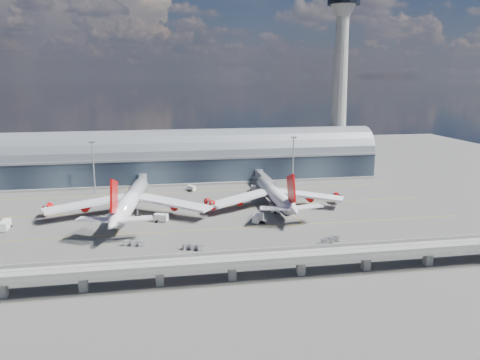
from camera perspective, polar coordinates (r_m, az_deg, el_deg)
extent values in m
plane|color=#474744|center=(185.19, -3.70, -5.06)|extent=(500.00, 500.00, 0.00)
cube|color=gold|center=(175.74, -3.32, -6.03)|extent=(200.00, 0.25, 0.01)
cube|color=gold|center=(204.25, -4.34, -3.39)|extent=(200.00, 0.25, 0.01)
cube|color=gold|center=(233.13, -5.09, -1.40)|extent=(200.00, 0.25, 0.01)
cube|color=gold|center=(213.55, -14.01, -3.02)|extent=(0.25, 80.00, 0.01)
cube|color=gold|center=(219.78, 4.51, -2.24)|extent=(0.25, 80.00, 0.01)
cube|color=#1F2734|center=(258.91, -5.68, 1.57)|extent=(200.00, 28.00, 14.00)
cylinder|color=slate|center=(257.69, -5.71, 3.10)|extent=(200.00, 28.00, 28.00)
cube|color=gray|center=(243.92, -5.45, 2.58)|extent=(200.00, 1.00, 1.20)
cube|color=gray|center=(260.19, -5.65, 0.19)|extent=(200.00, 30.00, 1.20)
cube|color=gray|center=(283.55, 11.64, 1.71)|extent=(18.00, 18.00, 8.00)
cone|color=gray|center=(279.00, 12.01, 10.01)|extent=(10.00, 10.00, 90.00)
cone|color=gray|center=(281.14, 12.47, 19.62)|extent=(16.00, 16.00, 8.00)
cylinder|color=black|center=(281.83, 12.52, 20.63)|extent=(18.00, 18.00, 5.00)
cube|color=gray|center=(132.02, -0.98, -9.88)|extent=(220.00, 8.50, 1.20)
cube|color=gray|center=(127.95, -0.69, -10.10)|extent=(220.00, 0.40, 1.20)
cube|color=gray|center=(135.28, -1.25, -8.82)|extent=(220.00, 0.40, 1.20)
cube|color=gray|center=(130.40, -0.87, -9.87)|extent=(220.00, 0.12, 0.12)
cube|color=gray|center=(133.14, -1.08, -9.38)|extent=(220.00, 0.12, 0.12)
cube|color=gray|center=(137.93, -26.98, -11.66)|extent=(2.20, 2.20, 5.00)
cube|color=gray|center=(133.40, -18.57, -11.72)|extent=(2.20, 2.20, 5.00)
cube|color=gray|center=(131.78, -9.77, -11.53)|extent=(2.20, 2.20, 5.00)
cube|color=gray|center=(133.19, -0.97, -11.08)|extent=(2.20, 2.20, 5.00)
cube|color=gray|center=(137.52, 7.42, -10.40)|extent=(2.20, 2.20, 5.00)
cube|color=gray|center=(144.51, 15.12, -9.59)|extent=(2.20, 2.20, 5.00)
cube|color=gray|center=(153.80, 21.96, -8.72)|extent=(2.20, 2.20, 5.00)
cylinder|color=gray|center=(236.57, -17.42, 1.38)|extent=(0.70, 0.70, 25.00)
cube|color=gray|center=(234.58, -17.62, 4.42)|extent=(3.00, 0.40, 1.00)
cylinder|color=gray|center=(244.59, 6.50, 2.22)|extent=(0.70, 0.70, 25.00)
cube|color=gray|center=(242.67, 6.57, 5.17)|extent=(3.00, 0.40, 1.00)
cylinder|color=white|center=(196.57, -13.20, -2.38)|extent=(13.42, 55.30, 6.62)
cone|color=white|center=(225.83, -11.87, -0.40)|extent=(7.60, 9.04, 6.62)
cone|color=white|center=(165.59, -15.17, -4.99)|extent=(8.12, 13.15, 6.62)
cube|color=#B70807|center=(166.32, -15.11, -1.98)|extent=(2.26, 12.37, 13.71)
cube|color=white|center=(198.67, -18.22, -2.78)|extent=(34.14, 19.61, 2.68)
cube|color=white|center=(192.43, -8.21, -2.75)|extent=(32.05, 25.99, 2.68)
cylinder|color=#B70807|center=(201.24, -18.21, -3.13)|extent=(3.93, 5.55, 3.31)
cylinder|color=#B70807|center=(205.85, -22.36, -3.11)|extent=(3.93, 5.55, 3.31)
cylinder|color=#B70807|center=(194.86, -7.95, -3.12)|extent=(3.93, 5.55, 3.31)
cylinder|color=#B70807|center=(194.10, -3.41, -3.08)|extent=(3.93, 5.55, 3.31)
cylinder|color=gray|center=(216.23, -12.26, -2.32)|extent=(0.52, 0.52, 3.11)
cylinder|color=gray|center=(194.56, -14.30, -4.08)|extent=(0.62, 0.62, 3.11)
cylinder|color=gray|center=(193.36, -12.38, -4.09)|extent=(0.62, 0.62, 3.11)
cylinder|color=black|center=(194.84, -14.29, -4.36)|extent=(2.45, 1.82, 1.55)
cylinder|color=black|center=(193.64, -12.36, -4.37)|extent=(2.45, 1.82, 1.55)
cylinder|color=white|center=(204.72, 4.22, -1.68)|extent=(5.69, 47.11, 5.65)
cone|color=white|center=(229.76, 2.60, -0.09)|extent=(5.66, 7.80, 5.65)
cone|color=white|center=(178.08, 6.47, -3.64)|extent=(5.66, 11.69, 5.65)
cube|color=#B70807|center=(178.90, 6.27, -1.11)|extent=(0.69, 11.65, 12.90)
cube|color=white|center=(199.92, 0.11, -2.23)|extent=(29.61, 20.65, 2.41)
cube|color=white|center=(207.33, 8.44, -1.83)|extent=(29.59, 20.69, 2.41)
cylinder|color=black|center=(205.10, 4.21, -2.10)|extent=(4.84, 42.28, 4.80)
cylinder|color=#B70807|center=(202.12, -0.15, -2.58)|extent=(3.12, 4.87, 3.12)
cylinder|color=#B70807|center=(200.31, -3.97, -2.75)|extent=(3.12, 4.87, 3.12)
cylinder|color=#B70807|center=(209.72, 8.41, -2.16)|extent=(3.12, 4.87, 3.12)
cylinder|color=#B70807|center=(214.33, 11.85, -1.97)|extent=(3.12, 4.87, 3.12)
cylinder|color=gray|center=(221.40, 3.15, -1.72)|extent=(0.49, 0.49, 2.92)
cylinder|color=gray|center=(201.43, 3.61, -3.17)|extent=(0.58, 0.58, 2.92)
cylinder|color=gray|center=(202.96, 5.33, -3.08)|extent=(0.58, 0.58, 2.92)
cylinder|color=black|center=(201.68, 3.61, -3.42)|extent=(2.14, 1.46, 1.46)
cylinder|color=black|center=(203.21, 5.32, -3.33)|extent=(2.14, 1.46, 1.46)
cube|color=gray|center=(233.24, -11.88, -0.30)|extent=(3.00, 24.00, 3.00)
cube|color=gray|center=(221.55, -11.96, -0.98)|extent=(3.60, 3.60, 3.40)
cylinder|color=gray|center=(244.96, -11.81, 0.31)|extent=(4.40, 4.40, 4.00)
cylinder|color=gray|center=(222.37, -11.92, -1.85)|extent=(0.50, 0.50, 3.40)
cylinder|color=black|center=(222.70, -11.91, -2.19)|extent=(1.40, 0.80, 0.80)
cube|color=gray|center=(237.18, 3.05, 0.16)|extent=(3.00, 28.00, 3.00)
cube|color=gray|center=(223.90, 3.87, -0.59)|extent=(3.60, 3.60, 3.40)
cylinder|color=gray|center=(250.53, 2.33, 0.84)|extent=(4.40, 4.40, 4.00)
cylinder|color=gray|center=(224.72, 3.85, -1.46)|extent=(0.50, 0.50, 3.40)
cylinder|color=black|center=(225.05, 3.85, -1.79)|extent=(1.40, 0.80, 0.80)
cube|color=silver|center=(195.24, -26.71, -4.92)|extent=(2.99, 8.12, 2.98)
cylinder|color=black|center=(197.92, -26.43, -5.06)|extent=(2.90, 1.16, 1.03)
cylinder|color=black|center=(193.31, -26.91, -5.51)|extent=(2.90, 1.16, 1.03)
cube|color=silver|center=(186.79, -9.60, -4.52)|extent=(5.76, 4.22, 2.72)
cylinder|color=black|center=(187.76, -9.11, -4.80)|extent=(1.87, 2.78, 0.94)
cylinder|color=black|center=(186.53, -10.06, -4.95)|extent=(1.87, 2.78, 0.94)
cube|color=silver|center=(196.92, 4.99, -3.52)|extent=(8.21, 2.90, 2.62)
cylinder|color=black|center=(198.09, 5.69, -3.78)|extent=(1.09, 2.58, 0.91)
cylinder|color=black|center=(196.43, 4.27, -3.90)|extent=(1.09, 2.58, 0.91)
cube|color=silver|center=(183.42, 2.18, -4.66)|extent=(5.65, 6.60, 2.75)
cylinder|color=black|center=(185.10, 1.71, -4.89)|extent=(2.72, 2.30, 0.95)
cylinder|color=black|center=(182.48, 2.65, -5.16)|extent=(2.72, 2.30, 0.95)
cube|color=silver|center=(232.25, 1.70, -1.02)|extent=(2.99, 5.10, 2.50)
cylinder|color=black|center=(233.90, 1.56, -1.20)|extent=(2.51, 1.26, 0.86)
cylinder|color=black|center=(231.13, 1.84, -1.37)|extent=(2.51, 1.26, 0.86)
cube|color=silver|center=(234.69, -5.92, -0.96)|extent=(4.44, 5.65, 2.31)
cylinder|color=black|center=(236.42, -5.74, -1.11)|extent=(2.33, 1.80, 0.80)
cylinder|color=black|center=(233.43, -6.10, -1.30)|extent=(2.33, 1.80, 0.80)
cube|color=gray|center=(163.93, -13.67, -7.67)|extent=(2.68, 2.17, 0.29)
cube|color=#A2A1A6|center=(163.67, -13.69, -7.42)|extent=(2.28, 1.96, 1.45)
cube|color=gray|center=(163.08, -12.84, -7.74)|extent=(2.68, 2.17, 0.29)
cube|color=#A2A1A6|center=(162.82, -12.85, -7.48)|extent=(2.28, 1.96, 1.45)
cube|color=gray|center=(162.26, -12.00, -7.80)|extent=(2.68, 2.17, 0.29)
cube|color=#A2A1A6|center=(162.00, -12.01, -7.54)|extent=(2.28, 1.96, 1.45)
cube|color=gray|center=(157.03, -6.65, -8.30)|extent=(2.71, 2.30, 0.29)
cube|color=#A2A1A6|center=(156.77, -6.65, -8.04)|extent=(2.32, 2.06, 1.43)
cube|color=gray|center=(156.27, -5.78, -8.38)|extent=(2.71, 2.30, 0.29)
cube|color=#A2A1A6|center=(156.00, -5.78, -8.12)|extent=(2.32, 2.06, 1.43)
cube|color=gray|center=(155.54, -4.90, -8.47)|extent=(2.71, 2.30, 0.29)
cube|color=#A2A1A6|center=(155.27, -4.90, -8.20)|extent=(2.32, 2.06, 1.43)
cube|color=gray|center=(162.70, 10.27, -7.65)|extent=(3.19, 2.82, 0.33)
cube|color=#A2A1A6|center=(162.40, 10.28, -7.36)|extent=(2.75, 2.51, 1.67)
cube|color=gray|center=(164.76, 10.95, -7.42)|extent=(3.19, 2.82, 0.33)
cube|color=#A2A1A6|center=(164.46, 10.96, -7.13)|extent=(2.75, 2.51, 1.67)
cube|color=gray|center=(166.84, 11.61, -7.20)|extent=(3.19, 2.82, 0.33)
cube|color=#A2A1A6|center=(166.55, 11.62, -6.91)|extent=(2.75, 2.51, 1.67)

